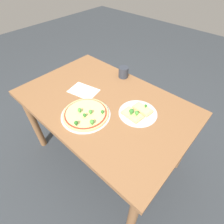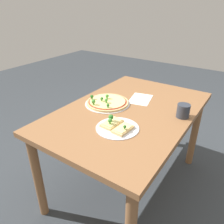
{
  "view_description": "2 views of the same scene",
  "coord_description": "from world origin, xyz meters",
  "px_view_note": "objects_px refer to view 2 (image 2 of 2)",
  "views": [
    {
      "loc": [
        -0.7,
        0.68,
        1.56
      ],
      "look_at": [
        -0.13,
        0.06,
        0.73
      ],
      "focal_mm": 28.0,
      "sensor_mm": 36.0,
      "label": 1
    },
    {
      "loc": [
        -1.21,
        -0.67,
        1.41
      ],
      "look_at": [
        -0.13,
        0.06,
        0.73
      ],
      "focal_mm": 35.0,
      "sensor_mm": 36.0,
      "label": 2
    }
  ],
  "objects_px": {
    "pizza_tray_slice": "(117,126)",
    "drinking_cup": "(183,111)",
    "dining_table": "(129,120)",
    "pizza_tray_whole": "(107,102)"
  },
  "relations": [
    {
      "from": "drinking_cup",
      "to": "dining_table",
      "type": "bearing_deg",
      "value": 106.38
    },
    {
      "from": "dining_table",
      "to": "pizza_tray_slice",
      "type": "bearing_deg",
      "value": -166.51
    },
    {
      "from": "dining_table",
      "to": "pizza_tray_slice",
      "type": "xyz_separation_m",
      "value": [
        -0.26,
        -0.06,
        0.1
      ]
    },
    {
      "from": "drinking_cup",
      "to": "pizza_tray_slice",
      "type": "bearing_deg",
      "value": 141.54
    },
    {
      "from": "pizza_tray_slice",
      "to": "drinking_cup",
      "type": "bearing_deg",
      "value": -38.46
    },
    {
      "from": "dining_table",
      "to": "pizza_tray_slice",
      "type": "height_order",
      "value": "pizza_tray_slice"
    },
    {
      "from": "dining_table",
      "to": "pizza_tray_slice",
      "type": "distance_m",
      "value": 0.28
    },
    {
      "from": "dining_table",
      "to": "drinking_cup",
      "type": "relative_size",
      "value": 14.17
    },
    {
      "from": "pizza_tray_whole",
      "to": "pizza_tray_slice",
      "type": "relative_size",
      "value": 1.27
    },
    {
      "from": "pizza_tray_slice",
      "to": "drinking_cup",
      "type": "relative_size",
      "value": 2.92
    }
  ]
}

